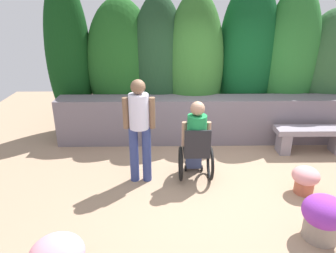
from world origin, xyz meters
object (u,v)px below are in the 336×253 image
object	(u,v)px
stone_bench	(312,136)
flower_pot_purple_near	(323,217)
flower_pot_small_foreground	(305,179)
person_in_wheelchair	(196,143)
person_standing_companion	(139,125)

from	to	relation	value
stone_bench	flower_pot_purple_near	xyz separation A→B (m)	(-0.91, -2.33, -0.02)
stone_bench	flower_pot_small_foreground	distance (m)	1.53
stone_bench	person_in_wheelchair	world-z (taller)	person_in_wheelchair
person_standing_companion	person_in_wheelchair	bearing A→B (deg)	-6.16
flower_pot_purple_near	flower_pot_small_foreground	xyz separation A→B (m)	(0.21, 0.97, -0.07)
flower_pot_purple_near	stone_bench	bearing A→B (deg)	68.76
stone_bench	flower_pot_purple_near	distance (m)	2.50
stone_bench	flower_pot_small_foreground	size ratio (longest dim) A/B	3.29
person_in_wheelchair	flower_pot_purple_near	bearing A→B (deg)	-47.48
flower_pot_small_foreground	person_standing_companion	bearing A→B (deg)	170.69
person_standing_companion	stone_bench	bearing A→B (deg)	6.81
person_in_wheelchair	flower_pot_purple_near	xyz separation A→B (m)	(1.40, -1.44, -0.31)
person_in_wheelchair	flower_pot_small_foreground	distance (m)	1.72
person_standing_companion	flower_pot_small_foreground	world-z (taller)	person_standing_companion
person_standing_companion	flower_pot_small_foreground	distance (m)	2.63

